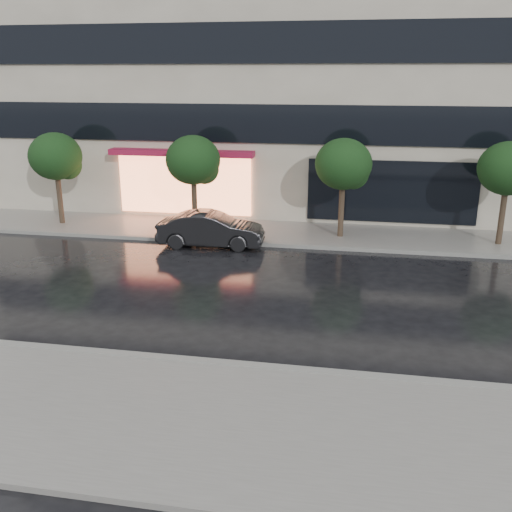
# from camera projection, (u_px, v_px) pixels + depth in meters

# --- Properties ---
(ground) EXTENTS (120.00, 120.00, 0.00)m
(ground) POSITION_uv_depth(u_px,v_px,m) (201.00, 345.00, 13.98)
(ground) COLOR black
(ground) RESTS_ON ground
(sidewalk_near) EXTENTS (60.00, 4.50, 0.12)m
(sidewalk_near) POSITION_uv_depth(u_px,v_px,m) (156.00, 418.00, 10.92)
(sidewalk_near) COLOR slate
(sidewalk_near) RESTS_ON ground
(sidewalk_far) EXTENTS (60.00, 3.50, 0.12)m
(sidewalk_far) POSITION_uv_depth(u_px,v_px,m) (267.00, 232.00, 23.56)
(sidewalk_far) COLOR slate
(sidewalk_far) RESTS_ON ground
(curb_near) EXTENTS (60.00, 0.25, 0.14)m
(curb_near) POSITION_uv_depth(u_px,v_px,m) (189.00, 361.00, 13.02)
(curb_near) COLOR gray
(curb_near) RESTS_ON ground
(curb_far) EXTENTS (60.00, 0.25, 0.14)m
(curb_far) POSITION_uv_depth(u_px,v_px,m) (260.00, 244.00, 21.92)
(curb_far) COLOR gray
(curb_far) RESTS_ON ground
(office_building) EXTENTS (30.00, 12.76, 18.00)m
(office_building) POSITION_uv_depth(u_px,v_px,m) (293.00, 16.00, 28.04)
(office_building) COLOR beige
(office_building) RESTS_ON ground
(tree_far_west) EXTENTS (2.20, 2.20, 3.99)m
(tree_far_west) POSITION_uv_depth(u_px,v_px,m) (57.00, 158.00, 23.98)
(tree_far_west) COLOR #33261C
(tree_far_west) RESTS_ON ground
(tree_mid_west) EXTENTS (2.20, 2.20, 3.99)m
(tree_mid_west) POSITION_uv_depth(u_px,v_px,m) (195.00, 162.00, 22.97)
(tree_mid_west) COLOR #33261C
(tree_mid_west) RESTS_ON ground
(tree_mid_east) EXTENTS (2.20, 2.20, 3.99)m
(tree_mid_east) POSITION_uv_depth(u_px,v_px,m) (345.00, 166.00, 21.96)
(tree_mid_east) COLOR #33261C
(tree_mid_east) RESTS_ON ground
(tree_far_east) EXTENTS (2.20, 2.20, 3.99)m
(tree_far_east) POSITION_uv_depth(u_px,v_px,m) (510.00, 170.00, 20.95)
(tree_far_east) COLOR #33261C
(tree_far_east) RESTS_ON ground
(parked_car) EXTENTS (4.08, 1.61, 1.32)m
(parked_car) POSITION_uv_depth(u_px,v_px,m) (211.00, 229.00, 21.68)
(parked_car) COLOR black
(parked_car) RESTS_ON ground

